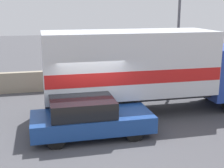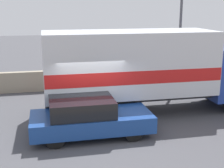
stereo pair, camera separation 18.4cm
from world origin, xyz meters
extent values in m
plane|color=#47474C|center=(0.00, 0.00, 0.00)|extent=(80.00, 80.00, 0.00)
cube|color=gray|center=(0.00, 6.43, 0.54)|extent=(60.00, 0.35, 1.08)
cylinder|color=#4C4C51|center=(5.61, 5.62, 3.12)|extent=(0.14, 0.14, 6.24)
cube|color=navy|center=(6.20, 1.97, 1.60)|extent=(1.86, 2.29, 2.22)
cube|color=#2D2D33|center=(1.78, 1.97, 0.78)|extent=(6.98, 1.35, 0.25)
cube|color=silver|center=(1.78, 1.97, 2.19)|extent=(6.98, 2.45, 2.57)
cube|color=red|center=(1.78, 1.97, 1.81)|extent=(6.94, 2.47, 0.51)
cylinder|color=black|center=(6.20, 2.94, 0.55)|extent=(1.09, 0.28, 1.09)
cylinder|color=black|center=(-0.14, 2.94, 0.55)|extent=(1.09, 0.28, 1.09)
cylinder|color=black|center=(-0.14, 0.99, 0.55)|extent=(1.09, 0.28, 1.09)
cylinder|color=black|center=(1.25, 2.94, 0.55)|extent=(1.09, 0.28, 1.09)
cylinder|color=black|center=(1.25, 0.99, 0.55)|extent=(1.09, 0.28, 1.09)
cube|color=navy|center=(-0.14, -0.04, 0.52)|extent=(4.21, 1.84, 0.56)
cube|color=black|center=(-0.47, -0.04, 1.09)|extent=(2.19, 1.69, 0.57)
cylinder|color=black|center=(1.17, 0.76, 0.31)|extent=(0.63, 0.20, 0.63)
cylinder|color=black|center=(1.17, -0.84, 0.31)|extent=(0.63, 0.20, 0.63)
cylinder|color=black|center=(-1.44, 0.76, 0.31)|extent=(0.63, 0.20, 0.63)
cylinder|color=black|center=(-1.44, -0.84, 0.31)|extent=(0.63, 0.20, 0.63)
camera|label=1|loc=(-1.80, -10.21, 4.46)|focal=50.00mm
camera|label=2|loc=(-1.63, -10.25, 4.46)|focal=50.00mm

